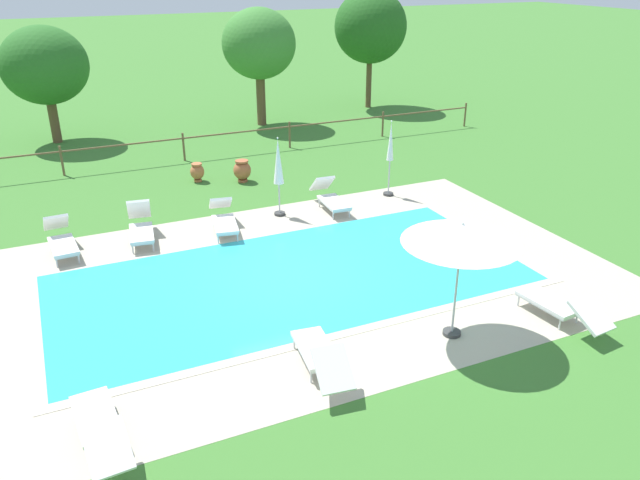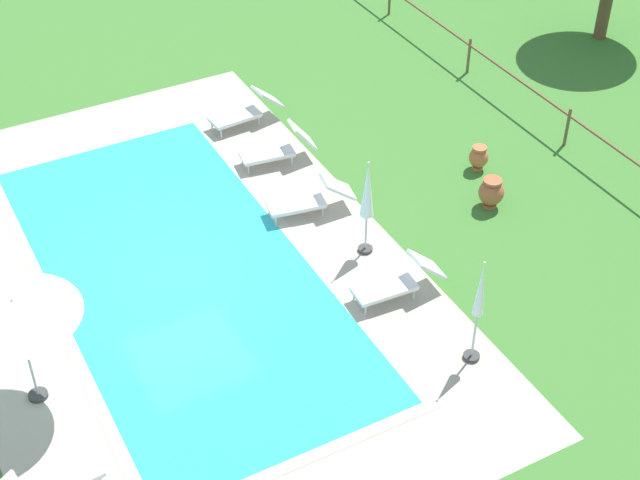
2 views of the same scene
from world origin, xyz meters
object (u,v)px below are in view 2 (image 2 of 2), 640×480
object	(u,v)px
patio_umbrella_closed_row_west	(479,300)
patio_umbrella_closed_row_mid_west	(367,194)
patio_umbrella_open_foreground	(15,308)
sun_lounger_south_far	(277,148)
sun_lounger_south_near_corner	(245,111)
terracotta_urn_near_fence	(491,192)
sun_lounger_north_far	(397,282)
terracotta_urn_by_tree	(479,157)
sun_lounger_north_near_steps	(308,199)

from	to	relation	value
patio_umbrella_closed_row_west	patio_umbrella_closed_row_mid_west	bearing A→B (deg)	-177.70
patio_umbrella_open_foreground	sun_lounger_south_far	bearing A→B (deg)	123.50
sun_lounger_south_near_corner	sun_lounger_south_far	xyz separation A→B (m)	(1.98, -0.04, 0.02)
sun_lounger_south_far	sun_lounger_south_near_corner	bearing A→B (deg)	178.90
sun_lounger_south_near_corner	terracotta_urn_near_fence	bearing A→B (deg)	30.30
sun_lounger_north_far	terracotta_urn_near_fence	bearing A→B (deg)	114.45
patio_umbrella_open_foreground	terracotta_urn_by_tree	size ratio (longest dim) A/B	3.86
sun_lounger_north_near_steps	patio_umbrella_open_foreground	xyz separation A→B (m)	(2.62, -6.96, 1.82)
sun_lounger_north_near_steps	patio_umbrella_closed_row_mid_west	world-z (taller)	patio_umbrella_closed_row_mid_west
sun_lounger_south_near_corner	terracotta_urn_by_tree	bearing A→B (deg)	42.01
sun_lounger_south_far	terracotta_urn_near_fence	bearing A→B (deg)	41.57
terracotta_urn_by_tree	patio_umbrella_closed_row_mid_west	bearing A→B (deg)	-70.40
sun_lounger_north_near_steps	terracotta_urn_by_tree	bearing A→B (deg)	84.94
sun_lounger_south_far	terracotta_urn_near_fence	world-z (taller)	sun_lounger_south_far
sun_lounger_north_near_steps	sun_lounger_north_far	world-z (taller)	sun_lounger_north_far
sun_lounger_north_near_steps	terracotta_urn_near_fence	world-z (taller)	sun_lounger_north_near_steps
sun_lounger_south_near_corner	patio_umbrella_closed_row_west	bearing A→B (deg)	1.56
sun_lounger_north_far	patio_umbrella_open_foreground	distance (m)	7.48
patio_umbrella_closed_row_mid_west	patio_umbrella_closed_row_west	bearing A→B (deg)	2.30
terracotta_urn_by_tree	patio_umbrella_open_foreground	bearing A→B (deg)	-78.92
sun_lounger_south_far	patio_umbrella_open_foreground	bearing A→B (deg)	-56.50
sun_lounger_north_far	patio_umbrella_closed_row_west	size ratio (longest dim) A/B	0.83
sun_lounger_north_far	patio_umbrella_closed_row_mid_west	bearing A→B (deg)	173.28
sun_lounger_north_far	patio_umbrella_closed_row_west	xyz separation A→B (m)	(2.19, 0.33, 1.12)
patio_umbrella_open_foreground	terracotta_urn_near_fence	world-z (taller)	patio_umbrella_open_foreground
sun_lounger_north_near_steps	patio_umbrella_open_foreground	bearing A→B (deg)	-69.35
patio_umbrella_closed_row_west	terracotta_urn_by_tree	world-z (taller)	patio_umbrella_closed_row_west
sun_lounger_north_near_steps	patio_umbrella_open_foreground	size ratio (longest dim) A/B	0.86
sun_lounger_south_far	patio_umbrella_open_foreground	world-z (taller)	patio_umbrella_open_foreground
sun_lounger_north_near_steps	patio_umbrella_closed_row_mid_west	xyz separation A→B (m)	(1.81, 0.45, 1.14)
sun_lounger_north_near_steps	sun_lounger_south_far	world-z (taller)	sun_lounger_south_far
sun_lounger_north_near_steps	terracotta_urn_by_tree	distance (m)	4.45
sun_lounger_south_near_corner	patio_umbrella_closed_row_west	world-z (taller)	patio_umbrella_closed_row_west
sun_lounger_north_far	sun_lounger_south_near_corner	world-z (taller)	sun_lounger_north_far
sun_lounger_south_near_corner	patio_umbrella_closed_row_mid_west	distance (m)	6.07
sun_lounger_north_far	patio_umbrella_open_foreground	xyz separation A→B (m)	(-0.75, -7.22, 1.81)
sun_lounger_south_far	patio_umbrella_closed_row_west	world-z (taller)	patio_umbrella_closed_row_west
sun_lounger_south_far	patio_umbrella_closed_row_mid_west	distance (m)	4.15
sun_lounger_north_far	patio_umbrella_closed_row_mid_west	xyz separation A→B (m)	(-1.56, 0.18, 1.13)
sun_lounger_north_near_steps	terracotta_urn_near_fence	size ratio (longest dim) A/B	2.81
sun_lounger_north_far	sun_lounger_south_far	bearing A→B (deg)	179.68
patio_umbrella_closed_row_west	patio_umbrella_closed_row_mid_west	distance (m)	3.75
sun_lounger_north_far	terracotta_urn_near_fence	distance (m)	3.88
sun_lounger_north_near_steps	sun_lounger_south_near_corner	xyz separation A→B (m)	(-4.16, 0.33, 0.01)
sun_lounger_south_far	patio_umbrella_open_foreground	size ratio (longest dim) A/B	0.79
sun_lounger_north_near_steps	sun_lounger_north_far	xyz separation A→B (m)	(3.37, 0.26, 0.01)
patio_umbrella_open_foreground	patio_umbrella_closed_row_mid_west	size ratio (longest dim) A/B	1.04
terracotta_urn_near_fence	sun_lounger_north_near_steps	bearing A→B (deg)	-114.95
terracotta_urn_near_fence	patio_umbrella_closed_row_mid_west	bearing A→B (deg)	-89.21
sun_lounger_south_far	patio_umbrella_closed_row_west	xyz separation A→B (m)	(7.74, 0.30, 1.10)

